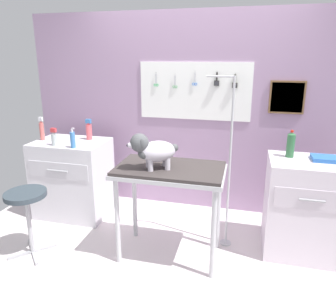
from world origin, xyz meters
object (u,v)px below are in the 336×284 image
object	(u,v)px
counter_left	(73,178)
cabinet_right	(304,208)
stool	(27,203)
grooming_arm	(228,171)
dog	(152,150)
grooming_table	(170,178)
conditioner_bottle	(42,130)
soda_bottle	(291,145)

from	to	relation	value
counter_left	cabinet_right	size ratio (longest dim) A/B	0.97
cabinet_right	stool	size ratio (longest dim) A/B	1.45
grooming_arm	stool	size ratio (longest dim) A/B	2.62
counter_left	stool	bearing A→B (deg)	-89.06
counter_left	stool	xyz separation A→B (m)	(0.01, -0.82, 0.08)
counter_left	dog	bearing A→B (deg)	-27.61
grooming_table	dog	distance (m)	0.31
cabinet_right	grooming_table	bearing A→B (deg)	-163.60
grooming_arm	conditioner_bottle	xyz separation A→B (m)	(-2.11, 0.19, 0.23)
soda_bottle	conditioner_bottle	bearing A→B (deg)	178.55
cabinet_right	conditioner_bottle	xyz separation A→B (m)	(-2.81, 0.14, 0.54)
grooming_arm	grooming_table	bearing A→B (deg)	-148.41
grooming_table	dog	world-z (taller)	dog
conditioner_bottle	soda_bottle	world-z (taller)	soda_bottle
dog	conditioner_bottle	xyz separation A→B (m)	(-1.48, 0.58, -0.05)
cabinet_right	soda_bottle	size ratio (longest dim) A/B	3.63
conditioner_bottle	soda_bottle	xyz separation A→B (m)	(2.64, -0.07, 0.03)
stool	soda_bottle	world-z (taller)	soda_bottle
grooming_arm	cabinet_right	world-z (taller)	grooming_arm
dog	counter_left	distance (m)	1.43
grooming_table	stool	xyz separation A→B (m)	(-1.27, -0.30, -0.25)
conditioner_bottle	cabinet_right	bearing A→B (deg)	-2.95
grooming_arm	counter_left	size ratio (longest dim) A/B	1.87
grooming_arm	cabinet_right	distance (m)	0.77
grooming_arm	soda_bottle	world-z (taller)	grooming_arm
counter_left	conditioner_bottle	world-z (taller)	conditioner_bottle
dog	conditioner_bottle	bearing A→B (deg)	158.64
grooming_arm	dog	bearing A→B (deg)	-148.21
grooming_table	conditioner_bottle	world-z (taller)	conditioner_bottle
grooming_table	stool	size ratio (longest dim) A/B	1.53
counter_left	cabinet_right	bearing A→B (deg)	-3.84
soda_bottle	stool	bearing A→B (deg)	-162.43
grooming_arm	counter_left	world-z (taller)	grooming_arm
grooming_arm	stool	xyz separation A→B (m)	(-1.76, -0.60, -0.25)
counter_left	conditioner_bottle	size ratio (longest dim) A/B	3.34
dog	counter_left	size ratio (longest dim) A/B	0.48
dog	cabinet_right	world-z (taller)	dog
conditioner_bottle	dog	bearing A→B (deg)	-21.36
counter_left	grooming_table	bearing A→B (deg)	-21.95
cabinet_right	soda_bottle	xyz separation A→B (m)	(-0.16, 0.08, 0.57)
conditioner_bottle	soda_bottle	bearing A→B (deg)	-1.45
grooming_table	counter_left	xyz separation A→B (m)	(-1.28, 0.52, -0.33)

